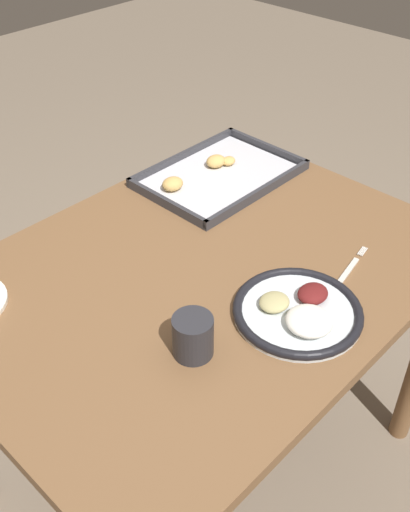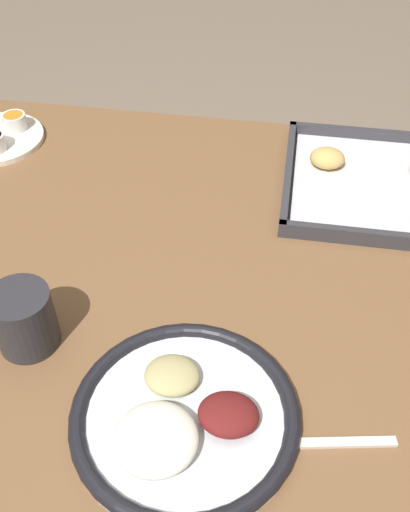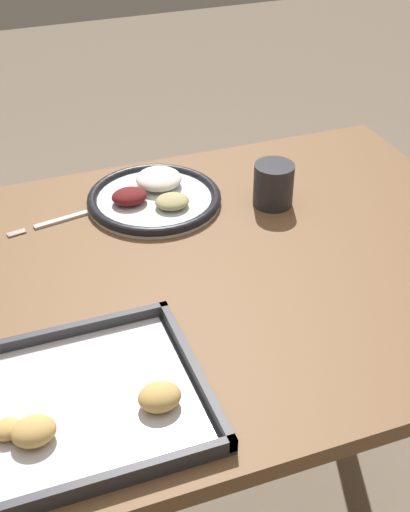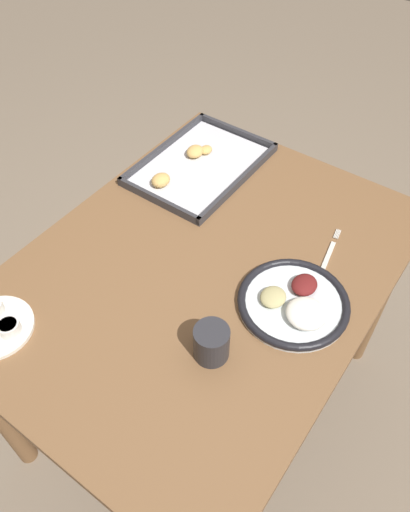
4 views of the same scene
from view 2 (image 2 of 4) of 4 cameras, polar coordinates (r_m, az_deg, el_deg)
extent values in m
plane|color=#7A6B59|center=(1.54, -0.28, -22.19)|extent=(8.00, 8.00, 0.00)
cube|color=brown|center=(0.89, -0.45, -2.02)|extent=(1.14, 0.85, 0.03)
cylinder|color=brown|center=(1.56, -17.09, 0.12)|extent=(0.06, 0.06, 0.75)
cylinder|color=silver|center=(0.73, -1.90, -15.14)|extent=(0.27, 0.27, 0.01)
torus|color=black|center=(0.72, -1.92, -14.90)|extent=(0.27, 0.27, 0.02)
ellipsoid|color=white|center=(0.69, -4.80, -16.95)|extent=(0.09, 0.09, 0.03)
ellipsoid|color=maroon|center=(0.70, 2.25, -14.85)|extent=(0.07, 0.06, 0.03)
ellipsoid|color=tan|center=(0.74, -3.28, -11.26)|extent=(0.07, 0.06, 0.02)
cube|color=silver|center=(0.73, 11.86, -17.01)|extent=(0.15, 0.04, 0.00)
cylinder|color=silver|center=(1.22, -17.67, 12.08)|extent=(0.04, 0.04, 0.03)
cylinder|color=#C67F23|center=(1.21, -17.79, 12.56)|extent=(0.04, 0.04, 0.01)
cube|color=#333338|center=(1.08, 18.92, 5.91)|extent=(0.43, 0.30, 0.01)
cube|color=silver|center=(1.08, 18.97, 6.08)|extent=(0.39, 0.28, 0.00)
cube|color=#333338|center=(1.19, 18.50, 10.66)|extent=(0.43, 0.01, 0.02)
cube|color=#333338|center=(1.05, 7.91, 7.88)|extent=(0.01, 0.30, 0.02)
ellipsoid|color=tan|center=(1.08, 11.57, 9.11)|extent=(0.06, 0.05, 0.03)
cylinder|color=#28282D|center=(0.80, -16.86, -5.79)|extent=(0.08, 0.08, 0.09)
camera|label=1|loc=(0.91, -99.66, 11.74)|focal=42.00mm
camera|label=3|loc=(1.58, 26.45, 45.17)|focal=50.00mm
camera|label=4|loc=(0.87, -94.91, 29.29)|focal=35.00mm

